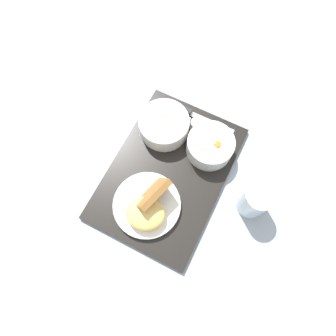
% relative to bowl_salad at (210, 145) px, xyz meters
% --- Properties ---
extents(ground_plane, '(4.00, 4.00, 0.00)m').
position_rel_bowl_salad_xyz_m(ground_plane, '(0.11, -0.06, -0.05)').
color(ground_plane, '#99A3AD').
extents(serving_tray, '(0.44, 0.32, 0.01)m').
position_rel_bowl_salad_xyz_m(serving_tray, '(0.11, -0.06, -0.04)').
color(serving_tray, black).
rests_on(serving_tray, ground_plane).
extents(bowl_salad, '(0.12, 0.12, 0.06)m').
position_rel_bowl_salad_xyz_m(bowl_salad, '(0.00, 0.00, 0.00)').
color(bowl_salad, white).
rests_on(bowl_salad, serving_tray).
extents(bowl_soup, '(0.13, 0.13, 0.05)m').
position_rel_bowl_salad_xyz_m(bowl_soup, '(0.01, -0.14, -0.00)').
color(bowl_soup, white).
rests_on(bowl_soup, serving_tray).
extents(plate_main, '(0.17, 0.17, 0.09)m').
position_rel_bowl_salad_xyz_m(plate_main, '(0.22, -0.06, -0.01)').
color(plate_main, white).
rests_on(plate_main, serving_tray).
extents(knife, '(0.03, 0.20, 0.01)m').
position_rel_bowl_salad_xyz_m(knife, '(-0.07, -0.10, -0.03)').
color(knife, silver).
rests_on(knife, serving_tray).
extents(spoon, '(0.04, 0.16, 0.01)m').
position_rel_bowl_salad_xyz_m(spoon, '(-0.05, -0.09, -0.03)').
color(spoon, silver).
rests_on(spoon, serving_tray).
extents(glass_water, '(0.07, 0.07, 0.11)m').
position_rel_bowl_salad_xyz_m(glass_water, '(0.08, 0.16, 0.00)').
color(glass_water, silver).
rests_on(glass_water, ground_plane).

